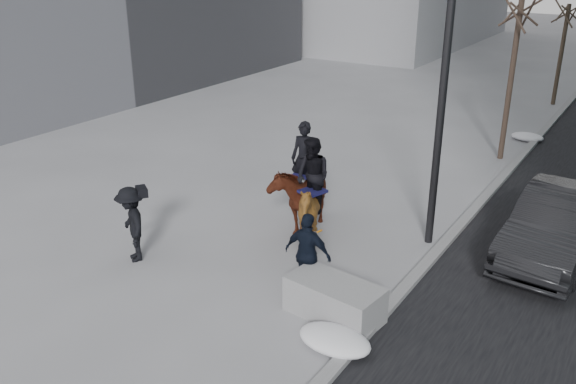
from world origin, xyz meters
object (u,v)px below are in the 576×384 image
Objects in this scene: car_near at (557,225)px; mounted_right at (310,205)px; planter at (334,300)px; mounted_left at (301,190)px.

mounted_right reaches higher than car_near.
planter is 0.67× the size of mounted_left.
planter is 3.10m from mounted_right.
car_near is 5.65m from mounted_right.
mounted_left reaches higher than mounted_right.
mounted_left is at bearing 132.45° from mounted_right.
mounted_left reaches higher than car_near.
planter is at bearing -50.06° from mounted_right.
planter is 5.82m from car_near.
mounted_left is at bearing 130.59° from planter.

